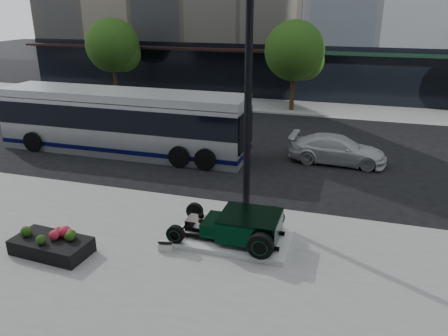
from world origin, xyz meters
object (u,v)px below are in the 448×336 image
(white_sedan, at_px, (337,149))
(lamppost, at_px, (248,108))
(hot_rod, at_px, (243,226))
(flower_planter, at_px, (52,245))
(transit_bus, at_px, (123,121))

(white_sedan, bearing_deg, lamppost, 159.39)
(hot_rod, height_order, white_sedan, white_sedan)
(hot_rod, bearing_deg, flower_planter, -157.43)
(white_sedan, bearing_deg, flower_planter, 147.18)
(hot_rod, height_order, flower_planter, hot_rod)
(flower_planter, relative_size, white_sedan, 0.53)
(transit_bus, bearing_deg, lamppost, -34.27)
(lamppost, distance_m, transit_bus, 9.11)
(hot_rod, xyz_separation_m, flower_planter, (-5.02, -2.09, -0.32))
(hot_rod, distance_m, flower_planter, 5.44)
(flower_planter, bearing_deg, white_sedan, 55.04)
(hot_rod, height_order, transit_bus, transit_bus)
(hot_rod, distance_m, transit_bus, 10.43)
(flower_planter, relative_size, transit_bus, 0.19)
(transit_bus, bearing_deg, hot_rod, -42.15)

